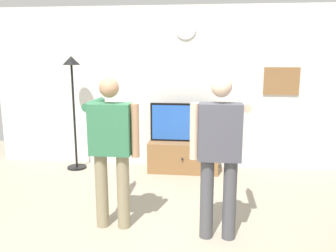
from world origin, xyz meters
TOP-DOWN VIEW (x-y plane):
  - back_wall at (0.00, 2.95)m, footprint 6.40×0.10m
  - tv_stand at (0.14, 2.60)m, footprint 1.15×0.50m
  - television at (0.14, 2.65)m, footprint 1.10×0.07m
  - wall_clock at (0.14, 2.89)m, footprint 0.33×0.03m
  - framed_picture at (1.70, 2.90)m, footprint 0.57×0.04m
  - floor_lamp at (-1.69, 2.53)m, footprint 0.32×0.32m
  - person_standing_nearer_lamp at (-0.51, 0.59)m, footprint 0.63×0.78m
  - person_standing_nearer_couch at (0.65, 0.47)m, footprint 0.61×0.78m

SIDE VIEW (x-z plane):
  - tv_stand at x=0.14m, z-range 0.00..0.50m
  - television at x=0.14m, z-range 0.50..1.13m
  - person_standing_nearer_lamp at x=-0.51m, z-range 0.12..1.80m
  - person_standing_nearer_couch at x=0.65m, z-range 0.12..1.83m
  - back_wall at x=0.00m, z-range 0.00..2.70m
  - floor_lamp at x=-1.69m, z-range 0.41..2.29m
  - framed_picture at x=1.70m, z-range 1.27..1.71m
  - wall_clock at x=0.14m, z-range 2.15..2.49m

